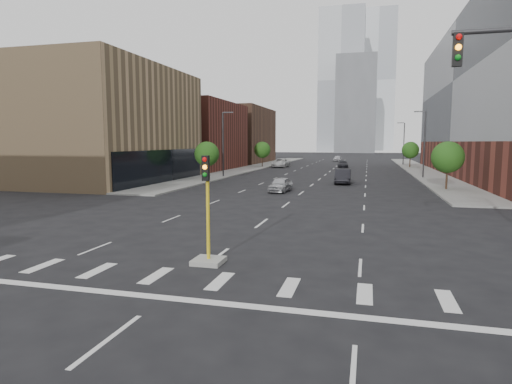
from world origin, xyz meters
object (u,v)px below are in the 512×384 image
at_px(car_mid_right, 343,176).
at_px(car_deep_right, 343,164).
at_px(median_traffic_signal, 208,240).
at_px(car_near_left, 280,185).
at_px(car_far_left, 280,163).
at_px(car_distant, 337,158).

height_order(car_mid_right, car_deep_right, car_mid_right).
distance_m(median_traffic_signal, car_near_left, 25.66).
relative_size(car_near_left, car_mid_right, 0.81).
relative_size(car_near_left, car_deep_right, 0.92).
distance_m(car_mid_right, car_deep_right, 32.62).
bearing_deg(car_deep_right, car_mid_right, -92.51).
bearing_deg(car_far_left, car_mid_right, -65.10).
bearing_deg(car_near_left, car_deep_right, 89.75).
distance_m(car_deep_right, car_distant, 27.53).
bearing_deg(car_distant, car_far_left, -104.70).
height_order(median_traffic_signal, car_far_left, median_traffic_signal).
xyz_separation_m(car_far_left, car_deep_right, (12.00, 1.44, -0.19)).
xyz_separation_m(median_traffic_signal, car_far_left, (-10.50, 66.88, -0.12)).
height_order(car_far_left, car_deep_right, car_far_left).
xyz_separation_m(median_traffic_signal, car_distant, (-1.42, 95.70, -0.22)).
relative_size(car_deep_right, car_distant, 1.04).
height_order(car_mid_right, car_distant, car_mid_right).
bearing_deg(car_mid_right, car_distant, 93.08).
xyz_separation_m(car_mid_right, car_deep_right, (-1.86, 32.56, -0.19)).
relative_size(median_traffic_signal, car_deep_right, 0.96).
xyz_separation_m(median_traffic_signal, car_near_left, (-2.17, 25.57, -0.25)).
height_order(car_near_left, car_distant, car_distant).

